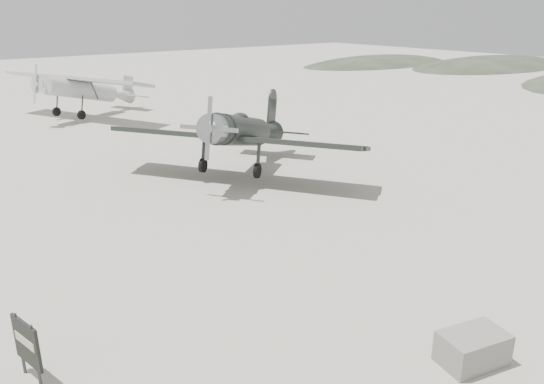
{
  "coord_description": "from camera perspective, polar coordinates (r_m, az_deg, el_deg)",
  "views": [
    {
      "loc": [
        -10.34,
        -12.71,
        7.58
      ],
      "look_at": [
        0.37,
        1.14,
        1.5
      ],
      "focal_mm": 35.0,
      "sensor_mm": 36.0,
      "label": 1
    }
  ],
  "objects": [
    {
      "name": "hill_east_north",
      "position": [
        81.62,
        22.67,
        12.4
      ],
      "size": [
        36.0,
        18.0,
        6.0
      ],
      "primitive_type": "ellipsoid",
      "color": "#2B3224",
      "rests_on": "ground"
    },
    {
      "name": "lowwing_monoplane",
      "position": [
        25.31,
        -2.99,
        6.5
      ],
      "size": [
        9.68,
        11.06,
        3.87
      ],
      "rotation": [
        0.0,
        0.24,
        0.58
      ],
      "color": "black",
      "rests_on": "ground"
    },
    {
      "name": "highwing_monoplane",
      "position": [
        41.28,
        -19.55,
        10.67
      ],
      "size": [
        9.37,
        12.41,
        3.6
      ],
      "rotation": [
        0.0,
        0.23,
        0.41
      ],
      "color": "#A2A6A8",
      "rests_on": "ground"
    },
    {
      "name": "hill_northeast",
      "position": [
        80.48,
        11.4,
        13.39
      ],
      "size": [
        32.0,
        16.0,
        5.2
      ],
      "primitive_type": "ellipsoid",
      "color": "#2B3224",
      "rests_on": "ground"
    },
    {
      "name": "ground",
      "position": [
        18.05,
        1.29,
        -5.68
      ],
      "size": [
        160.0,
        160.0,
        0.0
      ],
      "primitive_type": "plane",
      "color": "#ADA89A",
      "rests_on": "ground"
    },
    {
      "name": "sign_board",
      "position": [
        12.7,
        -24.87,
        -14.61
      ],
      "size": [
        0.29,
        1.03,
        1.49
      ],
      "rotation": [
        0.0,
        0.0,
        0.21
      ],
      "color": "#333333",
      "rests_on": "ground"
    },
    {
      "name": "equipment_block",
      "position": [
        13.18,
        20.77,
        -15.43
      ],
      "size": [
        1.66,
        1.25,
        0.74
      ],
      "primitive_type": "cube",
      "rotation": [
        0.0,
        0.0,
        -0.24
      ],
      "color": "slate",
      "rests_on": "ground"
    }
  ]
}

